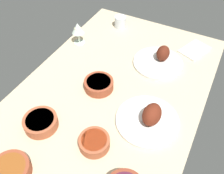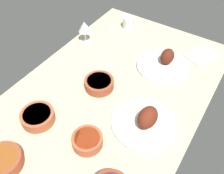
{
  "view_description": "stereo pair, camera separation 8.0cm",
  "coord_description": "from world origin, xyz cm",
  "px_view_note": "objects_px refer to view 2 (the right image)",
  "views": [
    {
      "loc": [
        -75.43,
        -39.38,
        96.54
      ],
      "look_at": [
        0.0,
        0.0,
        6.0
      ],
      "focal_mm": 39.06,
      "sensor_mm": 36.0,
      "label": 1
    },
    {
      "loc": [
        -71.38,
        -46.31,
        96.54
      ],
      "look_at": [
        0.0,
        0.0,
        6.0
      ],
      "focal_mm": 39.06,
      "sensor_mm": 36.0,
      "label": 2
    }
  ],
  "objects_px": {
    "bowl_cream": "(99,83)",
    "wine_glass": "(85,28)",
    "plate_center_main": "(163,63)",
    "bowl_sauce": "(87,140)",
    "folded_napkin": "(201,55)",
    "plate_far_side": "(145,121)",
    "bowl_soup": "(3,161)",
    "bowl_pasta": "(38,116)",
    "water_tumbler": "(128,22)"
  },
  "relations": [
    {
      "from": "bowl_sauce",
      "to": "bowl_cream",
      "type": "distance_m",
      "value": 0.34
    },
    {
      "from": "plate_center_main",
      "to": "bowl_pasta",
      "type": "xyz_separation_m",
      "value": [
        -0.65,
        0.32,
        0.0
      ]
    },
    {
      "from": "plate_far_side",
      "to": "water_tumbler",
      "type": "bearing_deg",
      "value": 35.71
    },
    {
      "from": "bowl_soup",
      "to": "bowl_sauce",
      "type": "relative_size",
      "value": 1.15
    },
    {
      "from": "plate_far_side",
      "to": "bowl_soup",
      "type": "bearing_deg",
      "value": 141.3
    },
    {
      "from": "wine_glass",
      "to": "water_tumbler",
      "type": "xyz_separation_m",
      "value": [
        0.28,
        -0.15,
        -0.06
      ]
    },
    {
      "from": "bowl_cream",
      "to": "wine_glass",
      "type": "bearing_deg",
      "value": 47.07
    },
    {
      "from": "plate_far_side",
      "to": "folded_napkin",
      "type": "xyz_separation_m",
      "value": [
        0.62,
        -0.05,
        -0.02
      ]
    },
    {
      "from": "bowl_cream",
      "to": "folded_napkin",
      "type": "relative_size",
      "value": 0.85
    },
    {
      "from": "plate_far_side",
      "to": "bowl_sauce",
      "type": "relative_size",
      "value": 2.21
    },
    {
      "from": "plate_far_side",
      "to": "bowl_pasta",
      "type": "distance_m",
      "value": 0.49
    },
    {
      "from": "bowl_sauce",
      "to": "folded_napkin",
      "type": "xyz_separation_m",
      "value": [
        0.84,
        -0.21,
        -0.02
      ]
    },
    {
      "from": "plate_center_main",
      "to": "water_tumbler",
      "type": "relative_size",
      "value": 3.65
    },
    {
      "from": "plate_center_main",
      "to": "bowl_soup",
      "type": "bearing_deg",
      "value": 162.38
    },
    {
      "from": "wine_glass",
      "to": "folded_napkin",
      "type": "relative_size",
      "value": 0.79
    },
    {
      "from": "plate_far_side",
      "to": "wine_glass",
      "type": "xyz_separation_m",
      "value": [
        0.36,
        0.61,
        0.07
      ]
    },
    {
      "from": "bowl_sauce",
      "to": "wine_glass",
      "type": "xyz_separation_m",
      "value": [
        0.58,
        0.45,
        0.07
      ]
    },
    {
      "from": "plate_far_side",
      "to": "bowl_sauce",
      "type": "bearing_deg",
      "value": 144.19
    },
    {
      "from": "plate_far_side",
      "to": "water_tumbler",
      "type": "height_order",
      "value": "plate_far_side"
    },
    {
      "from": "plate_center_main",
      "to": "bowl_sauce",
      "type": "xyz_separation_m",
      "value": [
        -0.63,
        0.06,
        0.0
      ]
    },
    {
      "from": "bowl_cream",
      "to": "folded_napkin",
      "type": "xyz_separation_m",
      "value": [
        0.54,
        -0.36,
        -0.02
      ]
    },
    {
      "from": "plate_center_main",
      "to": "water_tumbler",
      "type": "xyz_separation_m",
      "value": [
        0.23,
        0.36,
        0.01
      ]
    },
    {
      "from": "plate_center_main",
      "to": "water_tumbler",
      "type": "height_order",
      "value": "plate_center_main"
    },
    {
      "from": "bowl_cream",
      "to": "plate_center_main",
      "type": "bearing_deg",
      "value": -32.4
    },
    {
      "from": "plate_center_main",
      "to": "bowl_pasta",
      "type": "relative_size",
      "value": 1.84
    },
    {
      "from": "plate_far_side",
      "to": "bowl_cream",
      "type": "xyz_separation_m",
      "value": [
        0.08,
        0.31,
        -0.0
      ]
    },
    {
      "from": "bowl_soup",
      "to": "folded_napkin",
      "type": "xyz_separation_m",
      "value": [
        1.09,
        -0.43,
        -0.02
      ]
    },
    {
      "from": "bowl_cream",
      "to": "plate_far_side",
      "type": "bearing_deg",
      "value": -104.8
    },
    {
      "from": "wine_glass",
      "to": "folded_napkin",
      "type": "height_order",
      "value": "wine_glass"
    },
    {
      "from": "plate_center_main",
      "to": "bowl_pasta",
      "type": "height_order",
      "value": "plate_center_main"
    },
    {
      "from": "wine_glass",
      "to": "folded_napkin",
      "type": "distance_m",
      "value": 0.72
    },
    {
      "from": "plate_center_main",
      "to": "wine_glass",
      "type": "distance_m",
      "value": 0.52
    },
    {
      "from": "plate_center_main",
      "to": "bowl_sauce",
      "type": "bearing_deg",
      "value": 174.59
    },
    {
      "from": "wine_glass",
      "to": "bowl_sauce",
      "type": "bearing_deg",
      "value": -142.17
    },
    {
      "from": "wine_glass",
      "to": "water_tumbler",
      "type": "bearing_deg",
      "value": -27.66
    },
    {
      "from": "plate_center_main",
      "to": "wine_glass",
      "type": "height_order",
      "value": "wine_glass"
    },
    {
      "from": "plate_center_main",
      "to": "plate_far_side",
      "type": "relative_size",
      "value": 0.97
    },
    {
      "from": "plate_center_main",
      "to": "folded_napkin",
      "type": "height_order",
      "value": "plate_center_main"
    },
    {
      "from": "bowl_soup",
      "to": "bowl_pasta",
      "type": "relative_size",
      "value": 0.99
    },
    {
      "from": "plate_center_main",
      "to": "bowl_cream",
      "type": "relative_size",
      "value": 1.86
    },
    {
      "from": "bowl_sauce",
      "to": "bowl_soup",
      "type": "bearing_deg",
      "value": 138.99
    },
    {
      "from": "plate_center_main",
      "to": "folded_napkin",
      "type": "bearing_deg",
      "value": -36.32
    },
    {
      "from": "wine_glass",
      "to": "water_tumbler",
      "type": "height_order",
      "value": "wine_glass"
    },
    {
      "from": "bowl_pasta",
      "to": "bowl_sauce",
      "type": "distance_m",
      "value": 0.26
    },
    {
      "from": "plate_far_side",
      "to": "wine_glass",
      "type": "bearing_deg",
      "value": 59.28
    },
    {
      "from": "bowl_soup",
      "to": "folded_napkin",
      "type": "distance_m",
      "value": 1.17
    },
    {
      "from": "bowl_soup",
      "to": "water_tumbler",
      "type": "relative_size",
      "value": 1.97
    },
    {
      "from": "plate_far_side",
      "to": "bowl_cream",
      "type": "bearing_deg",
      "value": 75.2
    },
    {
      "from": "plate_center_main",
      "to": "bowl_pasta",
      "type": "bearing_deg",
      "value": 153.72
    },
    {
      "from": "bowl_cream",
      "to": "water_tumbler",
      "type": "relative_size",
      "value": 1.97
    }
  ]
}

